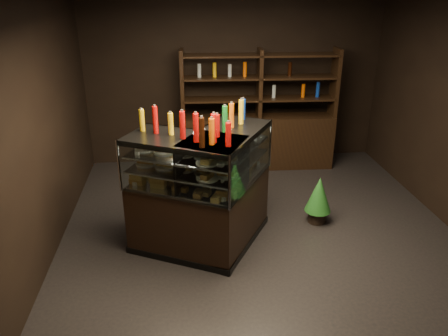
{
  "coord_description": "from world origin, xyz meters",
  "views": [
    {
      "loc": [
        -0.97,
        -4.84,
        2.99
      ],
      "look_at": [
        -0.5,
        -0.44,
        1.08
      ],
      "focal_mm": 35.0,
      "sensor_mm": 36.0,
      "label": 1
    }
  ],
  "objects": [
    {
      "name": "bottles_top",
      "position": [
        -0.69,
        -0.3,
        1.57
      ],
      "size": [
        1.28,
        0.99,
        0.3
      ],
      "color": "yellow",
      "rests_on": "display_case"
    },
    {
      "name": "ground",
      "position": [
        0.0,
        0.0,
        0.0
      ],
      "size": [
        5.0,
        5.0,
        0.0
      ],
      "primitive_type": "plane",
      "color": "black",
      "rests_on": "ground"
    },
    {
      "name": "back_shelving",
      "position": [
        0.35,
        2.05,
        0.6
      ],
      "size": [
        2.55,
        0.53,
        2.0
      ],
      "rotation": [
        0.0,
        0.0,
        -0.04
      ],
      "color": "black",
      "rests_on": "ground"
    },
    {
      "name": "room_shell",
      "position": [
        0.0,
        0.0,
        1.94
      ],
      "size": [
        5.02,
        5.02,
        3.01
      ],
      "color": "black",
      "rests_on": "ground"
    },
    {
      "name": "food_display",
      "position": [
        -0.69,
        -0.31,
        1.1
      ],
      "size": [
        1.45,
        1.13,
        0.44
      ],
      "color": "#B87E42",
      "rests_on": "display_case"
    },
    {
      "name": "potted_conifer",
      "position": [
        0.81,
        0.09,
        0.42
      ],
      "size": [
        0.35,
        0.35,
        0.74
      ],
      "rotation": [
        0.0,
        0.0,
        0.32
      ],
      "color": "black",
      "rests_on": "ground"
    },
    {
      "name": "display_case",
      "position": [
        -0.69,
        -0.31,
        0.48
      ],
      "size": [
        1.82,
        1.47,
        1.43
      ],
      "rotation": [
        0.0,
        0.0,
        0.29
      ],
      "color": "black",
      "rests_on": "ground"
    }
  ]
}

